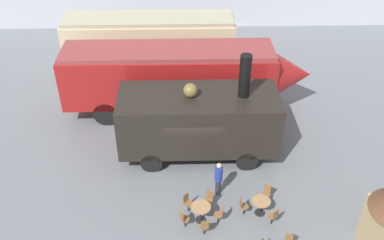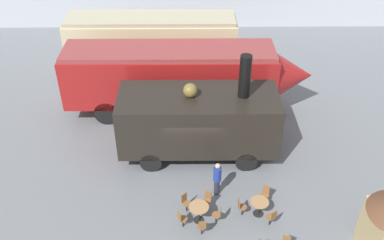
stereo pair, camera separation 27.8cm
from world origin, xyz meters
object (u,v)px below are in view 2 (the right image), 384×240
(steam_locomotive, at_px, (199,119))
(cafe_table_far, at_px, (259,205))
(passenger_coach_vintage, at_px, (152,40))
(cafe_table_near, at_px, (199,210))
(cafe_chair_0, at_px, (218,214))
(visitor_person, at_px, (217,178))
(streamlined_locomotive, at_px, (186,74))

(steam_locomotive, distance_m, cafe_table_far, 4.87)
(passenger_coach_vintage, distance_m, cafe_table_near, 12.77)
(steam_locomotive, relative_size, cafe_chair_0, 8.32)
(passenger_coach_vintage, distance_m, steam_locomotive, 8.50)
(cafe_chair_0, bearing_deg, passenger_coach_vintage, -65.03)
(steam_locomotive, bearing_deg, cafe_table_near, -90.95)
(steam_locomotive, bearing_deg, cafe_chair_0, -81.23)
(cafe_table_near, height_order, visitor_person, visitor_person)
(steam_locomotive, height_order, cafe_chair_0, steam_locomotive)
(cafe_table_far, bearing_deg, steam_locomotive, 120.66)
(steam_locomotive, bearing_deg, visitor_person, -75.47)
(cafe_table_near, xyz_separation_m, cafe_table_far, (2.45, 0.32, -0.07))
(streamlined_locomotive, distance_m, cafe_table_near, 8.09)
(steam_locomotive, relative_size, visitor_person, 4.32)
(cafe_chair_0, bearing_deg, cafe_table_far, -155.14)
(streamlined_locomotive, xyz_separation_m, steam_locomotive, (0.61, -3.56, -0.34))
(streamlined_locomotive, distance_m, cafe_chair_0, 8.32)
(streamlined_locomotive, bearing_deg, steam_locomotive, -80.30)
(cafe_table_near, bearing_deg, streamlined_locomotive, 93.89)
(passenger_coach_vintage, bearing_deg, steam_locomotive, -71.57)
(streamlined_locomotive, distance_m, visitor_person, 6.67)
(passenger_coach_vintage, xyz_separation_m, steam_locomotive, (2.69, -8.06, -0.22))
(cafe_chair_0, distance_m, visitor_person, 1.69)
(passenger_coach_vintage, bearing_deg, visitor_person, -72.57)
(cafe_chair_0, bearing_deg, visitor_person, -81.65)
(passenger_coach_vintage, bearing_deg, cafe_chair_0, -74.92)
(visitor_person, bearing_deg, streamlined_locomotive, 101.86)
(cafe_table_near, bearing_deg, passenger_coach_vintage, 101.91)
(cafe_table_far, bearing_deg, streamlined_locomotive, 111.52)
(streamlined_locomotive, xyz_separation_m, cafe_table_near, (0.54, -7.90, -1.68))
(passenger_coach_vintage, bearing_deg, cafe_table_near, -78.09)
(streamlined_locomotive, bearing_deg, cafe_table_far, -68.48)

